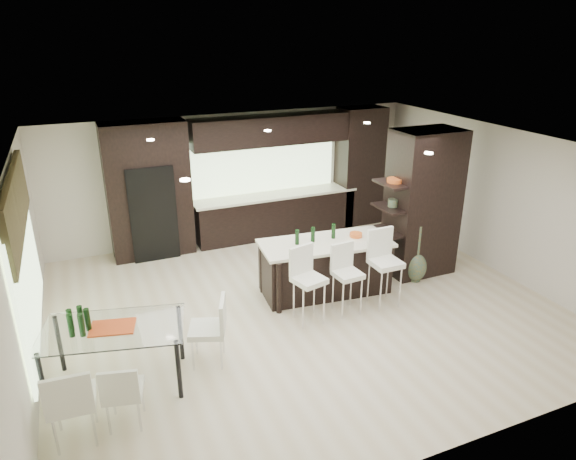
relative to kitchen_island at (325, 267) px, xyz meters
name	(u,v)px	position (x,y,z in m)	size (l,w,h in m)	color
ground	(302,306)	(-0.59, -0.34, -0.47)	(8.00, 8.00, 0.00)	beige
back_wall	(235,176)	(-0.59, 3.16, 0.88)	(8.00, 0.02, 2.70)	beige
left_wall	(23,276)	(-4.59, -0.34, 0.88)	(0.02, 7.00, 2.70)	beige
right_wall	(498,200)	(3.41, -0.34, 0.88)	(0.02, 7.00, 2.70)	beige
ceiling	(304,147)	(-0.59, -0.34, 2.23)	(8.00, 7.00, 0.02)	white
window_left	(27,269)	(-4.55, -0.14, 0.88)	(0.04, 3.20, 1.90)	#B2D199
window_back	(262,165)	(0.01, 3.12, 1.08)	(3.40, 0.04, 1.20)	#B2D199
stone_accent	(16,205)	(-4.52, -0.14, 1.78)	(0.08, 3.00, 0.80)	brown
ceiling_spots	(297,145)	(-0.59, -0.09, 2.21)	(4.00, 3.00, 0.02)	white
back_cabinetry	(262,177)	(-0.09, 2.83, 0.88)	(6.80, 0.68, 2.70)	black
refrigerator	(151,210)	(-2.49, 2.78, 0.48)	(0.90, 0.68, 1.90)	black
partition_column	(423,203)	(2.01, 0.06, 0.88)	(1.20, 0.80, 2.70)	black
kitchen_island	(325,267)	(0.00, 0.00, 0.00)	(2.25, 0.97, 0.94)	black
stool_left	(309,293)	(-0.69, -0.80, 0.03)	(0.44, 0.44, 1.00)	white
stool_mid	(347,286)	(0.00, -0.79, 0.00)	(0.41, 0.41, 0.93)	white
stool_right	(385,276)	(0.69, -0.81, 0.06)	(0.46, 0.46, 1.05)	white
bench	(323,274)	(0.04, 0.17, -0.22)	(1.27, 0.49, 0.49)	black
floor_vase	(417,254)	(1.71, -0.30, 0.07)	(0.39, 0.39, 1.07)	#48563D
dining_table	(117,356)	(-3.62, -1.22, -0.05)	(1.75, 0.98, 0.84)	white
chair_near	(124,395)	(-3.62, -2.01, -0.07)	(0.43, 0.43, 0.80)	white
chair_far	(73,405)	(-4.16, -2.04, 0.00)	(0.50, 0.50, 0.93)	white
chair_end	(208,334)	(-2.42, -1.22, -0.02)	(0.49, 0.49, 0.90)	white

